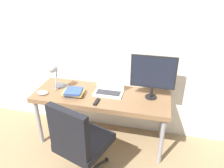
{
  "coord_description": "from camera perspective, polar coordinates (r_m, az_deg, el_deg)",
  "views": [
    {
      "loc": [
        0.66,
        -1.93,
        2.09
      ],
      "look_at": [
        0.15,
        0.27,
        0.89
      ],
      "focal_mm": 35.0,
      "sensor_mm": 36.0,
      "label": 1
    }
  ],
  "objects": [
    {
      "name": "office_chair",
      "position": [
        2.28,
        -8.61,
        -14.36
      ],
      "size": [
        0.6,
        0.62,
        1.01
      ],
      "color": "black",
      "rests_on": "ground_plane"
    },
    {
      "name": "book_stack",
      "position": [
        2.69,
        -10.14,
        -2.19
      ],
      "size": [
        0.26,
        0.22,
        0.08
      ],
      "color": "#334C8C",
      "rests_on": "desk"
    },
    {
      "name": "game_controller",
      "position": [
        2.83,
        -17.71,
        -2.16
      ],
      "size": [
        0.14,
        0.09,
        0.04
      ],
      "color": "white",
      "rests_on": "desk"
    },
    {
      "name": "ground_plane",
      "position": [
        2.92,
        -4.2,
        -17.89
      ],
      "size": [
        12.0,
        12.0,
        0.0
      ],
      "primitive_type": "plane",
      "color": "#937A56"
    },
    {
      "name": "monitor",
      "position": [
        2.53,
        10.69,
        2.62
      ],
      "size": [
        0.52,
        0.14,
        0.53
      ],
      "color": "black",
      "rests_on": "desk"
    },
    {
      "name": "desk",
      "position": [
        2.73,
        -2.84,
        -3.94
      ],
      "size": [
        1.68,
        0.59,
        0.71
      ],
      "color": "brown",
      "rests_on": "ground_plane"
    },
    {
      "name": "tv_remote",
      "position": [
        2.54,
        -4.05,
        -4.66
      ],
      "size": [
        0.05,
        0.14,
        0.02
      ],
      "color": "black",
      "rests_on": "desk"
    },
    {
      "name": "wall_back",
      "position": [
        2.78,
        -1.08,
        11.47
      ],
      "size": [
        8.0,
        0.05,
        2.6
      ],
      "color": "silver",
      "rests_on": "ground_plane"
    },
    {
      "name": "laptop",
      "position": [
        2.71,
        -0.82,
        -1.42
      ],
      "size": [
        0.35,
        0.21,
        0.23
      ],
      "color": "silver",
      "rests_on": "desk"
    },
    {
      "name": "desk_lamp",
      "position": [
        2.76,
        -14.95,
        3.13
      ],
      "size": [
        0.15,
        0.28,
        0.38
      ],
      "color": "#4C4C51",
      "rests_on": "desk"
    }
  ]
}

